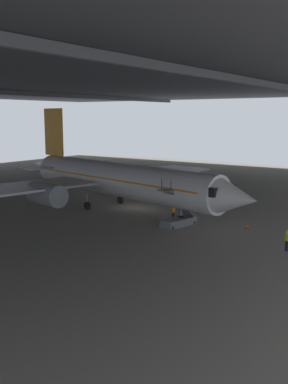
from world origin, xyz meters
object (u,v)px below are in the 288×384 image
at_px(crew_worker_by_stairs, 173,211).
at_px(crew_worker_near_nose, 287,239).
at_px(airplane_main, 115,179).
at_px(boarding_stairs, 178,218).
at_px(traffic_cone_orange, 248,225).

bearing_deg(crew_worker_by_stairs, crew_worker_near_nose, -107.44).
xyz_separation_m(airplane_main, crew_worker_by_stairs, (-1.14, -8.36, -2.49)).
distance_m(boarding_stairs, traffic_cone_orange, 6.65).
bearing_deg(boarding_stairs, traffic_cone_orange, -65.19).
bearing_deg(crew_worker_near_nose, airplane_main, 76.28).
height_order(airplane_main, boarding_stairs, airplane_main).
xyz_separation_m(airplane_main, boarding_stairs, (-2.76, -9.88, -2.73)).
relative_size(boarding_stairs, crew_worker_near_nose, 2.78).
bearing_deg(boarding_stairs, crew_worker_near_nose, -102.04).
distance_m(airplane_main, crew_worker_by_stairs, 8.80).
height_order(boarding_stairs, crew_worker_by_stairs, boarding_stairs).
bearing_deg(crew_worker_near_nose, boarding_stairs, 77.96).
height_order(boarding_stairs, traffic_cone_orange, boarding_stairs).
height_order(airplane_main, crew_worker_near_nose, airplane_main).
relative_size(airplane_main, traffic_cone_orange, 61.19).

